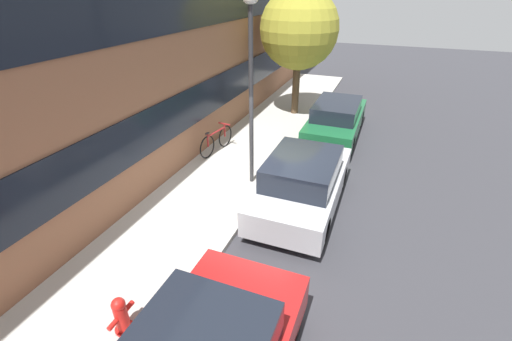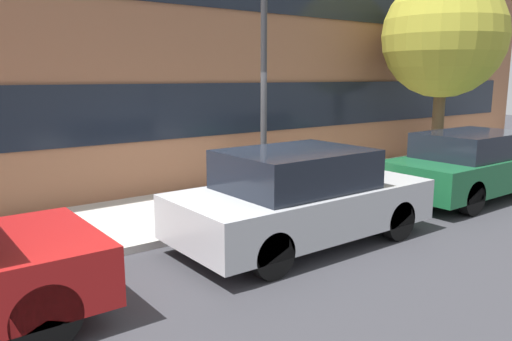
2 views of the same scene
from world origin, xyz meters
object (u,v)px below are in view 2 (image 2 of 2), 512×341
object	(u,v)px
parked_car_silver	(301,197)
lamp_post	(264,45)
bicycle	(262,164)
street_tree	(444,37)
parked_car_green	(474,165)

from	to	relation	value
parked_car_silver	lamp_post	world-z (taller)	lamp_post
parked_car_silver	lamp_post	bearing A→B (deg)	71.76
bicycle	lamp_post	size ratio (longest dim) A/B	0.37
parked_car_silver	bicycle	xyz separation A→B (m)	(1.84, 3.28, -0.17)
street_tree	parked_car_silver	bearing A→B (deg)	-162.85
bicycle	street_tree	distance (m)	5.57
lamp_post	street_tree	bearing A→B (deg)	4.29
bicycle	lamp_post	xyz separation A→B (m)	(-1.33, -1.74, 2.43)
parked_car_green	street_tree	size ratio (longest dim) A/B	0.90
bicycle	street_tree	world-z (taller)	street_tree
street_tree	parked_car_green	bearing A→B (deg)	-130.94
bicycle	lamp_post	bearing A→B (deg)	-119.01
bicycle	lamp_post	distance (m)	3.27
parked_car_green	street_tree	distance (m)	3.77
street_tree	lamp_post	distance (m)	5.96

